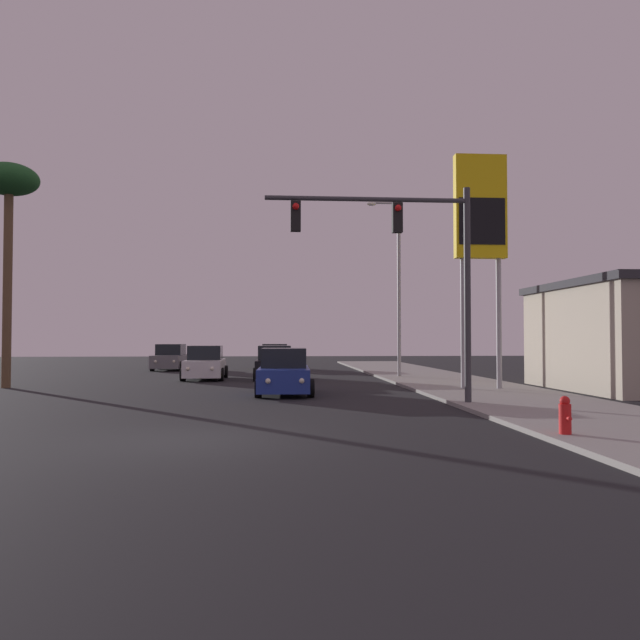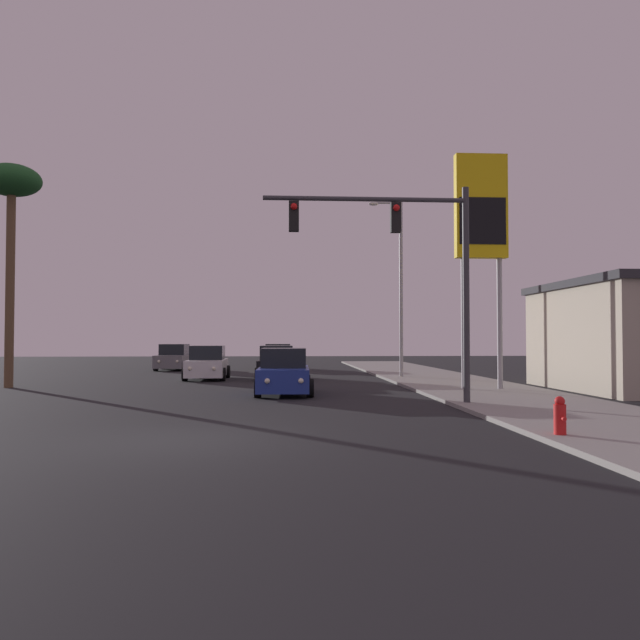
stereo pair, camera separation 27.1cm
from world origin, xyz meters
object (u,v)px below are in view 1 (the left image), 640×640
object	(u,v)px
traffic_light_mast	(411,251)
palm_tree_near	(9,193)
car_tan	(275,358)
street_lamp	(396,278)
car_white	(205,364)
gas_station_sign	(480,220)
car_grey	(171,358)
car_black	(275,364)
fire_hydrant	(565,416)
car_blue	(284,373)

from	to	relation	value
traffic_light_mast	palm_tree_near	xyz separation A→B (m)	(-15.15, 8.18, 3.44)
car_tan	street_lamp	bearing A→B (deg)	121.96
car_white	gas_station_sign	xyz separation A→B (m)	(11.35, -8.12, 5.86)
car_grey	car_black	bearing A→B (deg)	126.76
car_black	palm_tree_near	distance (m)	14.07
car_black	fire_hydrant	distance (m)	20.03
car_grey	car_tan	world-z (taller)	same
car_blue	car_white	bearing A→B (deg)	-64.56
car_blue	traffic_light_mast	bearing A→B (deg)	132.07
car_white	palm_tree_near	size ratio (longest dim) A/B	0.46
car_white	traffic_light_mast	size ratio (longest dim) A/B	0.67
car_black	palm_tree_near	world-z (taller)	palm_tree_near
car_grey	street_lamp	xyz separation A→B (m)	(12.91, -9.64, 4.36)
palm_tree_near	fire_hydrant	bearing A→B (deg)	-40.73
car_blue	palm_tree_near	size ratio (longest dim) A/B	0.46
car_grey	gas_station_sign	xyz separation A→B (m)	(14.61, -17.63, 5.86)
traffic_light_mast	fire_hydrant	bearing A→B (deg)	-75.02
car_tan	street_lamp	xyz separation A→B (m)	(6.19, -9.96, 4.36)
car_black	car_white	bearing A→B (deg)	-1.92
fire_hydrant	car_white	bearing A→B (deg)	115.54
car_white	fire_hydrant	bearing A→B (deg)	114.48
car_grey	car_white	xyz separation A→B (m)	(3.26, -9.51, 0.00)
car_black	palm_tree_near	xyz separation A→B (m)	(-11.06, -4.68, 7.35)
car_tan	palm_tree_near	xyz separation A→B (m)	(-11.06, -14.67, 7.35)
car_tan	traffic_light_mast	distance (m)	23.54
car_grey	car_black	size ratio (longest dim) A/B	1.00
street_lamp	gas_station_sign	xyz separation A→B (m)	(1.69, -7.99, 1.50)
car_grey	gas_station_sign	bearing A→B (deg)	131.62
car_blue	car_black	world-z (taller)	same
street_lamp	car_grey	bearing A→B (deg)	143.27
car_tan	car_white	bearing A→B (deg)	70.69
car_tan	fire_hydrant	bearing A→B (deg)	101.31
car_tan	palm_tree_near	distance (m)	19.79
car_blue	gas_station_sign	bearing A→B (deg)	-174.69
traffic_light_mast	car_blue	bearing A→B (deg)	130.42
traffic_light_mast	gas_station_sign	xyz separation A→B (m)	(3.79, 4.90, 1.95)
car_blue	palm_tree_near	bearing A→B (deg)	-16.62
car_black	gas_station_sign	distance (m)	12.64
traffic_light_mast	car_black	bearing A→B (deg)	107.66
car_blue	car_black	bearing A→B (deg)	-86.08
car_tan	street_lamp	distance (m)	12.51
car_grey	car_white	distance (m)	10.05
car_tan	car_white	distance (m)	10.42
traffic_light_mast	car_grey	bearing A→B (deg)	115.64
car_blue	car_tan	bearing A→B (deg)	-87.33
fire_hydrant	street_lamp	bearing A→B (deg)	88.78
car_tan	car_blue	world-z (taller)	same
car_black	traffic_light_mast	distance (m)	14.04
car_tan	gas_station_sign	world-z (taller)	gas_station_sign
traffic_light_mast	fire_hydrant	xyz separation A→B (m)	(1.69, -6.32, -4.18)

